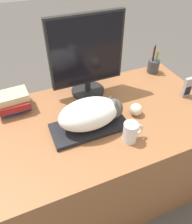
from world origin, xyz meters
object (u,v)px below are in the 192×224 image
Objects in this scene: coffee_mug at (131,132)px; keyboard at (89,126)px; pen_cup at (153,66)px; phone at (187,87)px; book_stack at (13,101)px; cat at (92,113)px; monitor at (88,55)px; baseball at (136,109)px.

keyboard is at bearing 135.61° from coffee_mug.
coffee_mug is 0.69m from pen_cup.
keyboard is 0.72m from pen_cup.
book_stack is (-0.99, 0.28, -0.01)m from phone.
cat is 0.71× the size of monitor.
keyboard is 0.09m from cat.
keyboard is 3.11× the size of phone.
coffee_mug is (0.16, -0.15, 0.04)m from keyboard.
cat is 4.85× the size of baseball.
keyboard is 1.15× the size of cat.
monitor is at bearing 72.14° from cat.
monitor is 0.41m from baseball.
cat is at bearing 132.18° from coffee_mug.
pen_cup is 2.92× the size of baseball.
baseball is (-0.35, -0.35, -0.02)m from pen_cup.
phone reaches higher than keyboard.
cat is 1.66× the size of pen_cup.
baseball is 0.38m from phone.
coffee_mug reaches higher than baseball.
phone is (0.50, 0.19, 0.01)m from coffee_mug.
pen_cup reaches higher than phone.
book_stack reaches higher than coffee_mug.
keyboard is 1.91× the size of pen_cup.
pen_cup is at bearing 47.05° from coffee_mug.
pen_cup is at bearing 30.10° from cat.
phone is at bearing 2.94° from cat.
monitor is 4.44× the size of coffee_mug.
pen_cup is 1.10× the size of book_stack.
monitor reaches higher than cat.
coffee_mug is 0.68m from book_stack.
coffee_mug reaches higher than keyboard.
monitor is at bearing 152.98° from phone.
phone is at bearing -85.70° from pen_cup.
coffee_mug is at bearing -44.39° from keyboard.
pen_cup is (0.63, 0.36, 0.04)m from keyboard.
monitor reaches higher than baseball.
pen_cup is at bearing 5.35° from monitor.
cat is at bearing -107.86° from monitor.
baseball is 0.69m from book_stack.
cat is 0.21m from coffee_mug.
coffee_mug is at bearing -159.49° from phone.
book_stack is at bearing 138.86° from cat.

